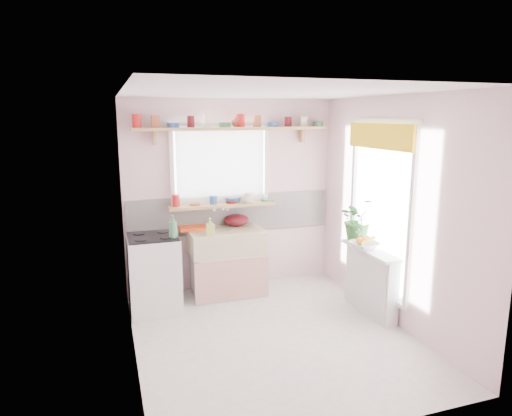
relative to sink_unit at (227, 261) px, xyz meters
name	(u,v)px	position (x,y,z in m)	size (l,w,h in m)	color
room	(299,192)	(0.81, -0.43, 0.94)	(3.20, 3.20, 3.20)	silver
sink_unit	(227,261)	(0.00, 0.00, 0.00)	(0.95, 0.65, 1.11)	white
cooker	(154,273)	(-0.95, -0.24, 0.03)	(0.58, 0.58, 0.93)	white
radiator_ledge	(371,280)	(1.45, -1.09, -0.03)	(0.22, 0.95, 0.78)	white
windowsill	(222,205)	(0.00, 0.19, 0.71)	(1.40, 0.22, 0.04)	tan
pine_shelf	(233,129)	(0.15, 0.18, 1.69)	(2.52, 0.24, 0.04)	tan
shelf_crockery	(230,123)	(0.11, 0.18, 1.76)	(2.47, 0.11, 0.12)	red
sill_crockery	(219,200)	(-0.05, 0.19, 0.78)	(1.35, 0.11, 0.12)	red
dish_tray	(194,227)	(-0.38, 0.21, 0.44)	(0.40, 0.30, 0.04)	#E84714
colander	(236,220)	(0.19, 0.21, 0.49)	(0.33, 0.33, 0.15)	#500D16
jade_plant	(358,219)	(1.48, -0.71, 0.61)	(0.48, 0.42, 0.53)	#285923
fruit_bowl	(364,245)	(1.36, -1.06, 0.38)	(0.33, 0.33, 0.08)	silver
herb_pot	(360,238)	(1.36, -0.95, 0.45)	(0.11, 0.07, 0.20)	#2D5F26
soap_bottle_sink	(210,227)	(-0.25, -0.19, 0.53)	(0.10, 0.10, 0.22)	#BDD15D
sill_cup	(247,199)	(0.32, 0.13, 0.77)	(0.12, 0.12, 0.09)	beige
sill_bowl	(233,200)	(0.16, 0.25, 0.76)	(0.21, 0.21, 0.07)	#2F529B
shelf_vase	(237,121)	(0.22, 0.24, 1.79)	(0.15, 0.15, 0.16)	#AB4434
cooker_bottle	(173,227)	(-0.73, -0.41, 0.61)	(0.10, 0.10, 0.26)	#448958
fruit	(365,240)	(1.37, -1.05, 0.44)	(0.20, 0.14, 0.10)	orange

